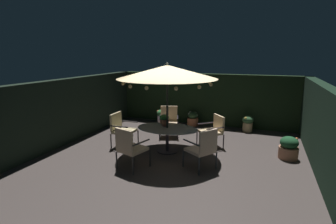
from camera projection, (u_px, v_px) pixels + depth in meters
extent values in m
cube|color=#3E3633|center=(174.00, 156.00, 7.09)|extent=(7.44, 7.59, 0.02)
cube|color=black|center=(205.00, 99.00, 10.19)|extent=(7.44, 0.30, 1.99)
cube|color=black|center=(67.00, 111.00, 8.11)|extent=(0.30, 7.59, 1.99)
cube|color=black|center=(328.00, 135.00, 5.63)|extent=(0.30, 7.59, 1.99)
cylinder|color=#322B35|center=(167.00, 151.00, 7.41)|extent=(0.58, 0.58, 0.03)
cylinder|color=#322B35|center=(167.00, 140.00, 7.34)|extent=(0.09, 0.09, 0.67)
ellipsoid|color=#9EA5AC|center=(167.00, 128.00, 7.27)|extent=(1.76, 1.21, 0.03)
cylinder|color=#2C312B|center=(167.00, 114.00, 7.18)|extent=(0.06, 0.06, 2.21)
cone|color=#D1B987|center=(167.00, 72.00, 6.92)|extent=(2.73, 2.73, 0.36)
sphere|color=#2C312B|center=(167.00, 63.00, 6.87)|extent=(0.07, 0.07, 0.07)
sphere|color=#F9DB8C|center=(211.00, 85.00, 6.62)|extent=(0.09, 0.09, 0.09)
sphere|color=#F9DB8C|center=(210.00, 82.00, 7.14)|extent=(0.09, 0.09, 0.09)
sphere|color=#F9DB8C|center=(198.00, 80.00, 7.71)|extent=(0.09, 0.09, 0.09)
sphere|color=#F9DB8C|center=(180.00, 79.00, 8.08)|extent=(0.09, 0.09, 0.09)
sphere|color=#F9DB8C|center=(162.00, 79.00, 8.13)|extent=(0.09, 0.09, 0.09)
sphere|color=#F9DB8C|center=(141.00, 80.00, 7.85)|extent=(0.09, 0.09, 0.09)
sphere|color=#F9DB8C|center=(129.00, 81.00, 7.39)|extent=(0.09, 0.09, 0.09)
sphere|color=#F9DB8C|center=(123.00, 84.00, 6.83)|extent=(0.09, 0.09, 0.09)
sphere|color=#F9DB8C|center=(130.00, 86.00, 6.23)|extent=(0.09, 0.09, 0.09)
sphere|color=#F9DB8C|center=(147.00, 88.00, 5.93)|extent=(0.09, 0.09, 0.09)
sphere|color=#F9DB8C|center=(176.00, 89.00, 5.85)|extent=(0.09, 0.09, 0.09)
sphere|color=#F9DB8C|center=(199.00, 87.00, 6.10)|extent=(0.09, 0.09, 0.09)
cylinder|color=#AC614C|center=(164.00, 125.00, 7.42)|extent=(0.11, 0.11, 0.08)
cylinder|color=#A56049|center=(164.00, 121.00, 7.39)|extent=(0.25, 0.25, 0.12)
ellipsoid|color=#2C7032|center=(164.00, 117.00, 7.37)|extent=(0.27, 0.27, 0.16)
sphere|color=silver|center=(164.00, 115.00, 7.35)|extent=(0.10, 0.10, 0.10)
cylinder|color=#302C2F|center=(138.00, 137.00, 8.00)|extent=(0.04, 0.04, 0.43)
cylinder|color=#302C2F|center=(129.00, 143.00, 7.43)|extent=(0.04, 0.04, 0.43)
cylinder|color=#302C2F|center=(121.00, 135.00, 8.19)|extent=(0.04, 0.04, 0.43)
cylinder|color=#302C2F|center=(111.00, 141.00, 7.62)|extent=(0.04, 0.04, 0.43)
cube|color=beige|center=(125.00, 131.00, 7.76)|extent=(0.59, 0.62, 0.07)
cube|color=beige|center=(116.00, 121.00, 7.79)|extent=(0.07, 0.59, 0.50)
cylinder|color=#302C2F|center=(129.00, 121.00, 7.99)|extent=(0.56, 0.05, 0.04)
cylinder|color=#302C2F|center=(119.00, 127.00, 7.42)|extent=(0.56, 0.05, 0.04)
cylinder|color=#2F2F2F|center=(134.00, 153.00, 6.70)|extent=(0.04, 0.04, 0.44)
cylinder|color=#2F2F2F|center=(150.00, 158.00, 6.38)|extent=(0.04, 0.04, 0.44)
cylinder|color=#2F2F2F|center=(117.00, 160.00, 6.25)|extent=(0.04, 0.04, 0.44)
cylinder|color=#2F2F2F|center=(133.00, 166.00, 5.92)|extent=(0.04, 0.04, 0.44)
cube|color=beige|center=(133.00, 149.00, 6.26)|extent=(0.68, 0.71, 0.07)
cube|color=beige|center=(124.00, 141.00, 5.97)|extent=(0.53, 0.21, 0.53)
cylinder|color=#2F2F2F|center=(125.00, 138.00, 6.37)|extent=(0.19, 0.55, 0.04)
cylinder|color=#2F2F2F|center=(141.00, 142.00, 6.04)|extent=(0.19, 0.55, 0.04)
cylinder|color=#282F35|center=(183.00, 159.00, 6.36)|extent=(0.04, 0.04, 0.43)
cylinder|color=#282F35|center=(200.00, 154.00, 6.67)|extent=(0.04, 0.04, 0.43)
cylinder|color=#282F35|center=(199.00, 167.00, 5.90)|extent=(0.04, 0.04, 0.43)
cylinder|color=#282F35|center=(216.00, 161.00, 6.22)|extent=(0.04, 0.04, 0.43)
cube|color=beige|center=(200.00, 150.00, 6.23)|extent=(0.77, 0.77, 0.07)
cube|color=beige|center=(208.00, 141.00, 5.95)|extent=(0.35, 0.48, 0.53)
cylinder|color=#282F35|center=(191.00, 143.00, 6.02)|extent=(0.48, 0.33, 0.04)
cylinder|color=#282F35|center=(209.00, 138.00, 6.34)|extent=(0.48, 0.33, 0.04)
cylinder|color=#302932|center=(206.00, 144.00, 7.44)|extent=(0.04, 0.04, 0.41)
cylinder|color=#302932|center=(197.00, 138.00, 7.98)|extent=(0.04, 0.04, 0.41)
cylinder|color=#302932|center=(223.00, 142.00, 7.62)|extent=(0.04, 0.04, 0.41)
cylinder|color=#302932|center=(214.00, 136.00, 8.17)|extent=(0.04, 0.04, 0.41)
cube|color=beige|center=(210.00, 132.00, 7.75)|extent=(0.81, 0.81, 0.07)
cube|color=beige|center=(219.00, 123.00, 7.78)|extent=(0.41, 0.47, 0.46)
cylinder|color=#302932|center=(215.00, 128.00, 7.43)|extent=(0.45, 0.38, 0.04)
cylinder|color=#302932|center=(206.00, 123.00, 7.98)|extent=(0.45, 0.38, 0.04)
cylinder|color=#2E2A34|center=(178.00, 133.00, 8.42)|extent=(0.04, 0.04, 0.43)
cylinder|color=#2E2A34|center=(160.00, 133.00, 8.44)|extent=(0.04, 0.04, 0.43)
cylinder|color=#2E2A34|center=(178.00, 128.00, 8.96)|extent=(0.04, 0.04, 0.43)
cylinder|color=#2E2A34|center=(161.00, 128.00, 8.98)|extent=(0.04, 0.04, 0.43)
cube|color=beige|center=(169.00, 123.00, 8.65)|extent=(0.72, 0.70, 0.07)
cube|color=beige|center=(169.00, 113.00, 8.84)|extent=(0.55, 0.24, 0.51)
cylinder|color=#2E2A34|center=(178.00, 117.00, 8.59)|extent=(0.21, 0.52, 0.04)
cylinder|color=#2E2A34|center=(160.00, 117.00, 8.61)|extent=(0.21, 0.52, 0.04)
cylinder|color=tan|center=(247.00, 127.00, 9.31)|extent=(0.34, 0.34, 0.32)
ellipsoid|color=#2D5431|center=(248.00, 120.00, 9.25)|extent=(0.41, 0.41, 0.29)
sphere|color=#E9CB50|center=(251.00, 119.00, 9.22)|extent=(0.10, 0.10, 0.10)
sphere|color=#EDCA51|center=(246.00, 118.00, 9.39)|extent=(0.07, 0.07, 0.07)
sphere|color=#F8CD56|center=(246.00, 118.00, 9.14)|extent=(0.10, 0.10, 0.10)
cylinder|color=#A05D3D|center=(193.00, 122.00, 10.09)|extent=(0.43, 0.43, 0.30)
ellipsoid|color=#284525|center=(193.00, 115.00, 10.04)|extent=(0.39, 0.39, 0.27)
sphere|color=silver|center=(197.00, 115.00, 9.94)|extent=(0.06, 0.06, 0.06)
sphere|color=beige|center=(195.00, 113.00, 10.09)|extent=(0.10, 0.10, 0.10)
sphere|color=silver|center=(190.00, 113.00, 10.15)|extent=(0.10, 0.10, 0.10)
sphere|color=silver|center=(189.00, 114.00, 10.00)|extent=(0.10, 0.10, 0.10)
sphere|color=silver|center=(193.00, 116.00, 9.93)|extent=(0.06, 0.06, 0.06)
cylinder|color=#9E684C|center=(288.00, 153.00, 6.88)|extent=(0.50, 0.50, 0.32)
ellipsoid|color=#1A4626|center=(289.00, 143.00, 6.82)|extent=(0.47, 0.47, 0.33)
sphere|color=orange|center=(297.00, 139.00, 6.78)|extent=(0.07, 0.07, 0.07)
sphere|color=orange|center=(291.00, 138.00, 6.92)|extent=(0.08, 0.08, 0.08)
sphere|color=#E98A46|center=(285.00, 141.00, 6.94)|extent=(0.11, 0.11, 0.11)
sphere|color=orange|center=(282.00, 142.00, 6.86)|extent=(0.08, 0.08, 0.08)
sphere|color=#F18145|center=(286.00, 141.00, 6.74)|extent=(0.08, 0.08, 0.08)
sphere|color=orange|center=(293.00, 143.00, 6.65)|extent=(0.08, 0.08, 0.08)
cylinder|color=beige|center=(162.00, 120.00, 10.35)|extent=(0.35, 0.35, 0.33)
ellipsoid|color=#307039|center=(162.00, 113.00, 10.29)|extent=(0.39, 0.39, 0.28)
sphere|color=orange|center=(166.00, 111.00, 10.25)|extent=(0.07, 0.07, 0.07)
sphere|color=#DB8E46|center=(162.00, 110.00, 10.39)|extent=(0.09, 0.09, 0.09)
sphere|color=orange|center=(158.00, 111.00, 10.35)|extent=(0.11, 0.11, 0.11)
sphere|color=orange|center=(161.00, 112.00, 10.17)|extent=(0.06, 0.06, 0.06)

